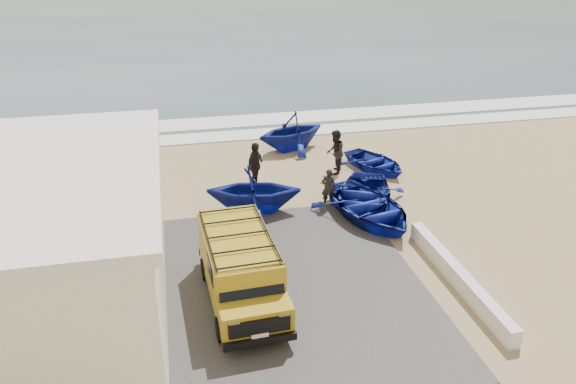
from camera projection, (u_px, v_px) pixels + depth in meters
ground at (273, 252)px, 18.45m from camera, size 160.00×160.00×0.00m
slab at (219, 294)px, 16.27m from camera, size 12.00×10.00×0.05m
ocean at (185, 22)px, 68.20m from camera, size 180.00×88.00×0.01m
surf_line at (229, 136)px, 29.10m from camera, size 180.00×1.60×0.06m
surf_wash at (224, 122)px, 31.32m from camera, size 180.00×2.20×0.04m
parapet at (458, 277)px, 16.65m from camera, size 0.35×6.00×0.55m
van at (240, 267)px, 15.64m from camera, size 2.08×4.77×2.01m
boat_near_left at (369, 207)px, 20.45m from camera, size 4.18×5.14×0.94m
boat_near_right at (363, 196)px, 21.40m from camera, size 4.58×5.18×0.89m
boat_mid_left at (254, 190)px, 20.78m from camera, size 3.99×3.61×1.84m
boat_mid_right at (375, 162)px, 24.86m from camera, size 3.44×3.97×0.69m
boat_far_left at (291, 131)px, 27.01m from camera, size 4.45×4.17×1.88m
fisherman_front at (328, 188)px, 21.35m from camera, size 0.64×0.51×1.52m
fisherman_middle at (335, 152)px, 24.24m from camera, size 1.06×1.17×1.95m
fisherman_back at (255, 166)px, 22.82m from camera, size 1.08×1.19×1.95m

